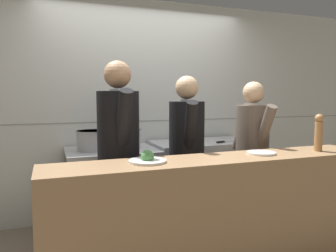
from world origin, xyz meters
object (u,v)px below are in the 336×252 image
object	(u,v)px
stock_pot	(92,140)
plated_dish_appetiser	(261,153)
oven_range	(112,189)
chef_head_cook	(119,152)
chefs_knife	(227,141)
pepper_mill	(319,132)
chef_line	(252,153)
mixing_bowl_steel	(197,137)
chef_sous	(187,153)
plated_dish_main	(147,159)
sauce_pot	(128,138)

from	to	relation	value
stock_pot	plated_dish_appetiser	xyz separation A→B (m)	(1.22, -1.22, -0.01)
oven_range	chef_head_cook	distance (m)	0.90
chefs_knife	pepper_mill	distance (m)	1.18
plated_dish_appetiser	chef_head_cook	distance (m)	1.20
chef_line	oven_range	bearing A→B (deg)	151.69
stock_pot	pepper_mill	xyz separation A→B (m)	(1.77, -1.26, 0.15)
oven_range	stock_pot	bearing A→B (deg)	-175.28
oven_range	chef_head_cook	xyz separation A→B (m)	(-0.07, -0.73, 0.53)
stock_pot	mixing_bowl_steel	xyz separation A→B (m)	(1.22, 0.04, -0.03)
chef_line	chef_sous	bearing A→B (deg)	175.11
pepper_mill	chef_head_cook	bearing A→B (deg)	161.27
plated_dish_main	chef_line	bearing A→B (deg)	22.31
pepper_mill	chef_line	distance (m)	0.68
oven_range	chef_line	distance (m)	1.54
mixing_bowl_steel	pepper_mill	distance (m)	1.43
chefs_knife	chef_sous	world-z (taller)	chef_sous
chef_sous	chef_line	bearing A→B (deg)	8.63
plated_dish_main	chef_line	size ratio (longest dim) A/B	0.17
mixing_bowl_steel	chef_sous	distance (m)	0.80
chefs_knife	chef_head_cook	distance (m)	1.51
pepper_mill	chef_sous	distance (m)	1.18
chef_head_cook	chefs_knife	bearing A→B (deg)	22.06
chef_sous	plated_dish_main	bearing A→B (deg)	-119.24
stock_pot	plated_dish_main	bearing A→B (deg)	-78.62
plated_dish_main	chef_line	world-z (taller)	chef_line
plated_dish_main	chef_sous	size ratio (longest dim) A/B	0.17
stock_pot	chef_sous	world-z (taller)	chef_sous
plated_dish_main	chefs_knife	bearing A→B (deg)	39.88
pepper_mill	chef_line	xyz separation A→B (m)	(-0.29, 0.56, -0.26)
sauce_pot	plated_dish_appetiser	size ratio (longest dim) A/B	1.29
plated_dish_appetiser	pepper_mill	size ratio (longest dim) A/B	0.73
mixing_bowl_steel	stock_pot	bearing A→B (deg)	-178.12
pepper_mill	stock_pot	bearing A→B (deg)	144.49
chef_head_cook	plated_dish_appetiser	bearing A→B (deg)	-25.30
sauce_pot	chef_sous	bearing A→B (deg)	-59.18
mixing_bowl_steel	plated_dish_main	bearing A→B (deg)	-127.98
stock_pot	pepper_mill	bearing A→B (deg)	-35.51
chefs_knife	mixing_bowl_steel	bearing A→B (deg)	150.72
stock_pot	mixing_bowl_steel	size ratio (longest dim) A/B	1.13
pepper_mill	chef_sous	size ratio (longest dim) A/B	0.20
mixing_bowl_steel	chef_line	distance (m)	0.79
mixing_bowl_steel	pepper_mill	world-z (taller)	pepper_mill
stock_pot	sauce_pot	xyz separation A→B (m)	(0.39, 0.06, -0.00)
stock_pot	plated_dish_main	world-z (taller)	stock_pot
pepper_mill	chef_head_cook	xyz separation A→B (m)	(-1.64, 0.56, -0.17)
plated_dish_appetiser	chef_head_cook	xyz separation A→B (m)	(-1.09, 0.51, -0.01)
chef_sous	oven_range	bearing A→B (deg)	147.18
sauce_pot	plated_dish_appetiser	xyz separation A→B (m)	(0.83, -1.27, -0.00)
sauce_pot	chef_head_cook	size ratio (longest dim) A/B	0.17
stock_pot	chef_line	bearing A→B (deg)	-25.38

